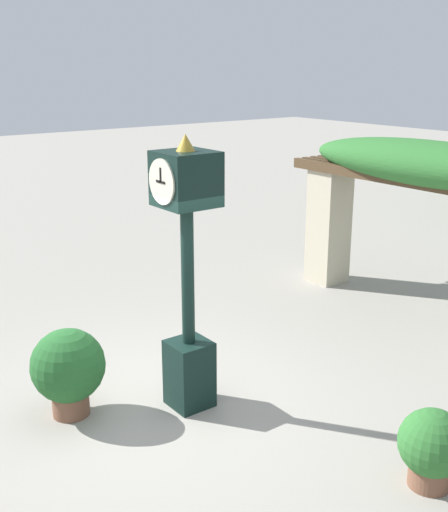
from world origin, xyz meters
name	(u,v)px	position (x,y,z in m)	size (l,w,h in m)	color
ground_plane	(163,404)	(0.00, 0.00, 0.00)	(60.00, 60.00, 0.00)	gray
pedestal_clock	(188,267)	(0.18, 0.26, 1.68)	(0.58, 0.63, 3.13)	black
pergola	(429,188)	(0.00, 4.77, 2.03)	(5.23, 1.18, 2.74)	#BCB299
potted_plant_near_left	(68,368)	(-0.44, -0.94, 0.57)	(0.83, 0.83, 1.02)	brown
potted_plant_near_right	(432,446)	(2.79, 1.22, 0.42)	(0.64, 0.64, 0.78)	brown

